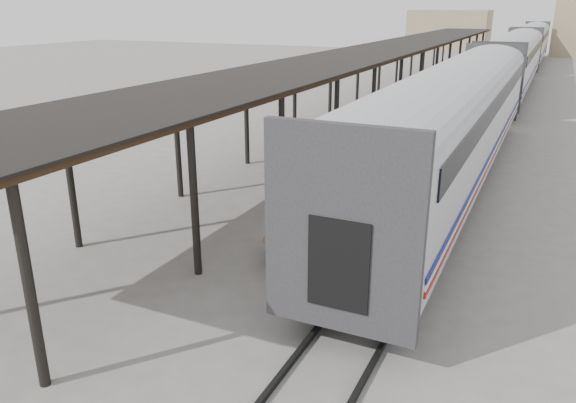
{
  "coord_description": "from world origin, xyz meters",
  "views": [
    {
      "loc": [
        6.34,
        -12.9,
        6.56
      ],
      "look_at": [
        0.42,
        -0.28,
        1.7
      ],
      "focal_mm": 35.0,
      "sensor_mm": 36.0,
      "label": 1
    }
  ],
  "objects_px": {
    "luggage_tug": "(385,108)",
    "pedestrian": "(337,136)",
    "porter": "(295,201)",
    "baggage_cart": "(296,232)"
  },
  "relations": [
    {
      "from": "baggage_cart",
      "to": "pedestrian",
      "type": "bearing_deg",
      "value": 93.51
    },
    {
      "from": "baggage_cart",
      "to": "luggage_tug",
      "type": "relative_size",
      "value": 1.43
    },
    {
      "from": "luggage_tug",
      "to": "porter",
      "type": "relative_size",
      "value": 0.99
    },
    {
      "from": "luggage_tug",
      "to": "pedestrian",
      "type": "height_order",
      "value": "pedestrian"
    },
    {
      "from": "porter",
      "to": "pedestrian",
      "type": "bearing_deg",
      "value": 37.04
    },
    {
      "from": "pedestrian",
      "to": "porter",
      "type": "bearing_deg",
      "value": 105.01
    },
    {
      "from": "luggage_tug",
      "to": "porter",
      "type": "height_order",
      "value": "porter"
    },
    {
      "from": "baggage_cart",
      "to": "luggage_tug",
      "type": "distance_m",
      "value": 20.47
    },
    {
      "from": "baggage_cart",
      "to": "pedestrian",
      "type": "relative_size",
      "value": 1.59
    },
    {
      "from": "luggage_tug",
      "to": "pedestrian",
      "type": "xyz_separation_m",
      "value": [
        0.26,
        -8.95,
        0.13
      ]
    }
  ]
}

